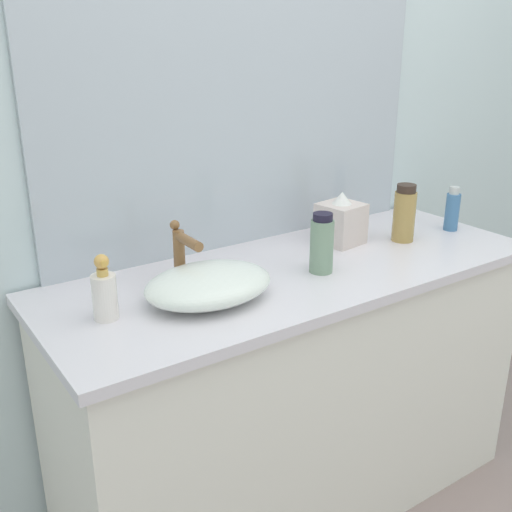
{
  "coord_description": "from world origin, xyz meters",
  "views": [
    {
      "loc": [
        -1.11,
        -0.94,
        1.54
      ],
      "look_at": [
        -0.21,
        0.38,
        0.94
      ],
      "focal_mm": 42.83,
      "sensor_mm": 36.0,
      "label": 1
    }
  ],
  "objects_px": {
    "lotion_bottle": "(322,244)",
    "tissue_box": "(341,221)",
    "soap_dispenser": "(104,293)",
    "spray_can": "(452,210)",
    "sink_basin": "(209,284)",
    "perfume_bottle": "(404,214)"
  },
  "relations": [
    {
      "from": "sink_basin",
      "to": "perfume_bottle",
      "type": "distance_m",
      "value": 0.79
    },
    {
      "from": "sink_basin",
      "to": "perfume_bottle",
      "type": "bearing_deg",
      "value": 3.61
    },
    {
      "from": "tissue_box",
      "to": "soap_dispenser",
      "type": "bearing_deg",
      "value": -173.0
    },
    {
      "from": "lotion_bottle",
      "to": "spray_can",
      "type": "bearing_deg",
      "value": 4.26
    },
    {
      "from": "soap_dispenser",
      "to": "tissue_box",
      "type": "height_order",
      "value": "tissue_box"
    },
    {
      "from": "lotion_bottle",
      "to": "tissue_box",
      "type": "relative_size",
      "value": 1.02
    },
    {
      "from": "perfume_bottle",
      "to": "soap_dispenser",
      "type": "bearing_deg",
      "value": -179.78
    },
    {
      "from": "perfume_bottle",
      "to": "sink_basin",
      "type": "bearing_deg",
      "value": -176.39
    },
    {
      "from": "perfume_bottle",
      "to": "spray_can",
      "type": "height_order",
      "value": "perfume_bottle"
    },
    {
      "from": "lotion_bottle",
      "to": "tissue_box",
      "type": "bearing_deg",
      "value": 36.73
    },
    {
      "from": "perfume_bottle",
      "to": "tissue_box",
      "type": "distance_m",
      "value": 0.22
    },
    {
      "from": "spray_can",
      "to": "sink_basin",
      "type": "bearing_deg",
      "value": -178.1
    },
    {
      "from": "soap_dispenser",
      "to": "perfume_bottle",
      "type": "height_order",
      "value": "perfume_bottle"
    },
    {
      "from": "soap_dispenser",
      "to": "spray_can",
      "type": "relative_size",
      "value": 1.07
    },
    {
      "from": "sink_basin",
      "to": "lotion_bottle",
      "type": "bearing_deg",
      "value": -2.15
    },
    {
      "from": "perfume_bottle",
      "to": "tissue_box",
      "type": "relative_size",
      "value": 1.11
    },
    {
      "from": "soap_dispenser",
      "to": "perfume_bottle",
      "type": "xyz_separation_m",
      "value": [
        1.05,
        0.0,
        0.02
      ]
    },
    {
      "from": "sink_basin",
      "to": "perfume_bottle",
      "type": "relative_size",
      "value": 1.81
    },
    {
      "from": "lotion_bottle",
      "to": "spray_can",
      "type": "relative_size",
      "value": 1.14
    },
    {
      "from": "soap_dispenser",
      "to": "spray_can",
      "type": "height_order",
      "value": "soap_dispenser"
    },
    {
      "from": "lotion_bottle",
      "to": "tissue_box",
      "type": "height_order",
      "value": "lotion_bottle"
    },
    {
      "from": "spray_can",
      "to": "soap_dispenser",
      "type": "bearing_deg",
      "value": 179.48
    }
  ]
}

